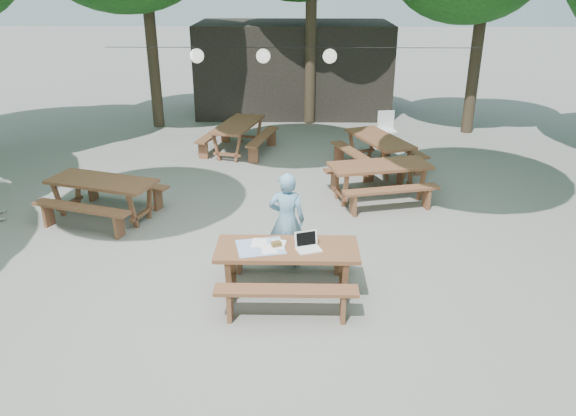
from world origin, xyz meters
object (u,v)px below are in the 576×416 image
at_px(woman, 287,220).
at_px(plastic_chair, 387,136).
at_px(picnic_table_nw, 104,198).
at_px(main_picnic_table, 287,270).

relative_size(woman, plastic_chair, 1.71).
height_order(picnic_table_nw, woman, woman).
xyz_separation_m(picnic_table_nw, woman, (3.46, -1.78, 0.38)).
relative_size(main_picnic_table, picnic_table_nw, 0.87).
height_order(main_picnic_table, picnic_table_nw, same).
bearing_deg(picnic_table_nw, plastic_chair, 56.37).
height_order(main_picnic_table, plastic_chair, plastic_chair).
bearing_deg(main_picnic_table, woman, 91.42).
distance_m(main_picnic_table, woman, 0.96).
bearing_deg(main_picnic_table, picnic_table_nw, 142.61).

